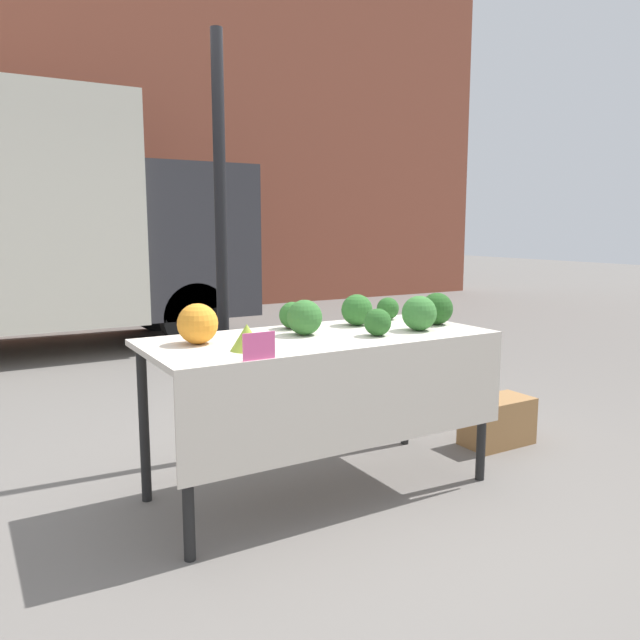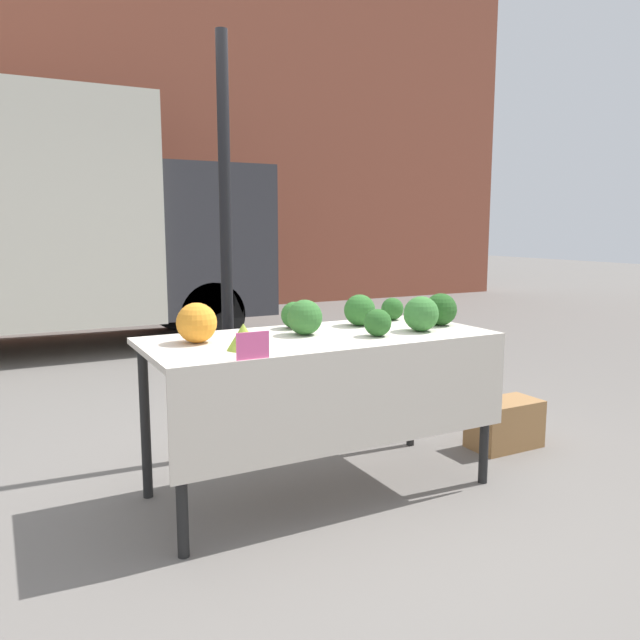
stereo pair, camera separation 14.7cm
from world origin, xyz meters
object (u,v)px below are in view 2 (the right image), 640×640
(price_sign, at_px, (253,346))
(produce_crate, at_px, (504,424))
(parked_truck, at_px, (25,219))
(orange_cauliflower, at_px, (197,323))

(price_sign, bearing_deg, produce_crate, 12.44)
(parked_truck, relative_size, orange_cauliflower, 25.30)
(price_sign, distance_m, produce_crate, 2.05)
(orange_cauliflower, height_order, produce_crate, orange_cauliflower)
(parked_truck, xyz_separation_m, orange_cauliflower, (0.49, -4.75, -0.54))
(price_sign, height_order, produce_crate, price_sign)
(orange_cauliflower, relative_size, price_sign, 1.32)
(parked_truck, distance_m, price_sign, 5.29)
(parked_truck, height_order, produce_crate, parked_truck)
(parked_truck, distance_m, orange_cauliflower, 4.80)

